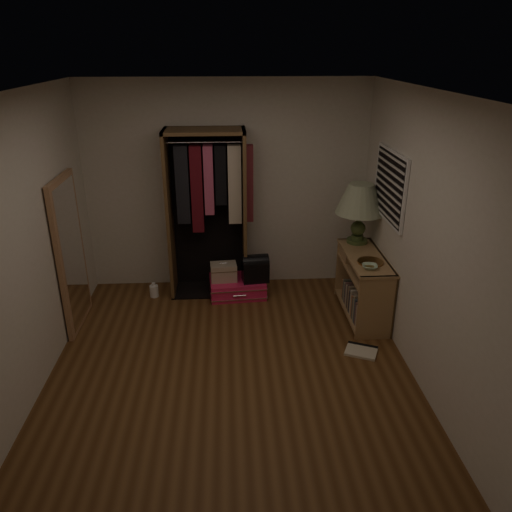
% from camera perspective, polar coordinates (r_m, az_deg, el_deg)
% --- Properties ---
extents(ground, '(4.00, 4.00, 0.00)m').
position_cam_1_polar(ground, '(5.02, -2.86, -12.83)').
color(ground, '#553318').
rests_on(ground, ground).
extents(room_walls, '(3.52, 4.02, 2.60)m').
position_cam_1_polar(room_walls, '(4.36, -2.26, 3.76)').
color(room_walls, beige).
rests_on(room_walls, ground).
extents(console_bookshelf, '(0.42, 1.12, 0.75)m').
position_cam_1_polar(console_bookshelf, '(5.89, 12.09, -2.98)').
color(console_bookshelf, '#9E774C').
rests_on(console_bookshelf, ground).
extents(open_wardrobe, '(1.04, 0.50, 2.05)m').
position_cam_1_polar(open_wardrobe, '(6.09, -5.32, 6.51)').
color(open_wardrobe, brown).
rests_on(open_wardrobe, ground).
extents(floor_mirror, '(0.06, 0.80, 1.70)m').
position_cam_1_polar(floor_mirror, '(5.74, -20.41, 0.20)').
color(floor_mirror, '#A97752').
rests_on(floor_mirror, ground).
extents(pink_suitcase, '(0.74, 0.56, 0.21)m').
position_cam_1_polar(pink_suitcase, '(6.34, -2.13, -3.52)').
color(pink_suitcase, '#E41B51').
rests_on(pink_suitcase, ground).
extents(train_case, '(0.34, 0.25, 0.24)m').
position_cam_1_polar(train_case, '(6.23, -3.72, -1.82)').
color(train_case, tan).
rests_on(train_case, pink_suitcase).
extents(black_bag, '(0.34, 0.24, 0.35)m').
position_cam_1_polar(black_bag, '(6.17, -0.08, -1.33)').
color(black_bag, black).
rests_on(black_bag, pink_suitcase).
extents(table_lamp, '(0.71, 0.71, 0.72)m').
position_cam_1_polar(table_lamp, '(5.93, 11.84, 6.27)').
color(table_lamp, '#3C4F26').
rests_on(table_lamp, console_bookshelf).
extents(brass_tray, '(0.29, 0.29, 0.02)m').
position_cam_1_polar(brass_tray, '(5.56, 12.95, -0.66)').
color(brass_tray, '#A0703D').
rests_on(brass_tray, console_bookshelf).
extents(ceramic_bowl, '(0.19, 0.19, 0.04)m').
position_cam_1_polar(ceramic_bowl, '(5.41, 12.87, -1.20)').
color(ceramic_bowl, '#AFD2B3').
rests_on(ceramic_bowl, console_bookshelf).
extents(white_jug, '(0.13, 0.13, 0.19)m').
position_cam_1_polar(white_jug, '(6.42, -11.57, -3.91)').
color(white_jug, white).
rests_on(white_jug, ground).
extents(floor_book, '(0.39, 0.36, 0.03)m').
position_cam_1_polar(floor_book, '(5.38, 11.97, -10.48)').
color(floor_book, beige).
rests_on(floor_book, ground).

